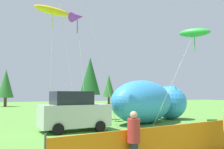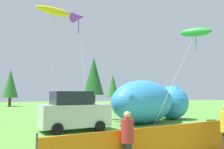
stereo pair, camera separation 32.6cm
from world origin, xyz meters
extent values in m
plane|color=#548C38|center=(0.00, 0.00, 0.00)|extent=(120.00, 120.00, 0.00)
cube|color=#B7BCC1|center=(-3.40, 3.59, 0.87)|extent=(4.01, 2.10, 1.24)
cube|color=#1E232D|center=(-3.60, 3.57, 1.87)|extent=(2.27, 1.80, 0.75)
cylinder|color=black|center=(-2.29, 4.55, 0.30)|extent=(0.61, 0.30, 0.59)
cylinder|color=black|center=(-2.13, 2.84, 0.30)|extent=(0.61, 0.30, 0.59)
cylinder|color=black|center=(-4.68, 4.33, 0.30)|extent=(0.61, 0.30, 0.59)
cylinder|color=black|center=(-4.52, 2.62, 0.30)|extent=(0.61, 0.30, 0.59)
cube|color=#267F33|center=(2.03, -1.40, 0.40)|extent=(0.68, 0.68, 0.03)
cube|color=#267F33|center=(2.11, -1.17, 0.64)|extent=(0.47, 0.21, 0.47)
cylinder|color=#A5A5AD|center=(2.15, -1.68, 0.20)|extent=(0.02, 0.02, 0.40)
cylinder|color=#A5A5AD|center=(1.74, -1.52, 0.20)|extent=(0.02, 0.02, 0.40)
cylinder|color=#A5A5AD|center=(2.31, -1.27, 0.20)|extent=(0.02, 0.02, 0.40)
cylinder|color=#A5A5AD|center=(1.90, -1.11, 0.20)|extent=(0.02, 0.02, 0.40)
ellipsoid|color=#338CD8|center=(2.03, 5.22, 1.53)|extent=(6.78, 5.34, 3.07)
ellipsoid|color=white|center=(2.03, 5.22, 0.84)|extent=(4.48, 3.72, 1.38)
sphere|color=#338CD8|center=(5.60, 6.89, 1.38)|extent=(2.76, 2.76, 2.76)
cone|color=#338CD8|center=(5.60, 7.58, 2.49)|extent=(0.77, 0.77, 0.83)
cone|color=#338CD8|center=(5.60, 6.20, 2.49)|extent=(0.77, 0.77, 0.83)
cube|color=orange|center=(-1.67, -3.63, 0.55)|extent=(9.13, 1.83, 1.10)
cylinder|color=#B72D2D|center=(-3.83, -4.27, 1.09)|extent=(0.35, 0.35, 0.64)
sphere|color=tan|center=(-3.83, -4.27, 1.52)|extent=(0.21, 0.21, 0.21)
cylinder|color=silver|center=(-1.81, 7.58, 4.05)|extent=(0.48, 1.28, 8.10)
cone|color=purple|center=(-2.04, 8.20, 8.10)|extent=(1.60, 1.30, 1.07)
cylinder|color=purple|center=(-2.04, 8.20, 7.40)|extent=(0.06, 0.06, 1.20)
cylinder|color=silver|center=(-2.63, 9.13, 5.56)|extent=(1.45, 1.48, 11.13)
cylinder|color=silver|center=(-1.88, 3.82, 4.82)|extent=(2.49, 0.16, 9.64)
cylinder|color=silver|center=(3.26, 3.20, 3.12)|extent=(2.73, 1.10, 6.25)
ellipsoid|color=green|center=(4.61, 2.66, 6.24)|extent=(1.65, 2.16, 0.78)
cylinder|color=green|center=(4.61, 2.66, 5.54)|extent=(0.06, 0.06, 1.20)
cylinder|color=silver|center=(-3.87, 8.85, 4.32)|extent=(0.20, 0.63, 8.65)
ellipsoid|color=yellow|center=(-3.78, 9.15, 8.64)|extent=(3.13, 1.51, 0.75)
cylinder|color=yellow|center=(-3.78, 9.15, 7.94)|extent=(0.06, 0.06, 1.20)
cylinder|color=brown|center=(5.95, 28.98, 0.97)|extent=(0.62, 0.62, 1.95)
cone|color=#1E5623|center=(5.95, 28.98, 5.07)|extent=(3.43, 3.43, 6.24)
cylinder|color=brown|center=(-6.89, 34.82, 0.74)|extent=(0.47, 0.47, 1.48)
cone|color=#2D6B2D|center=(-6.89, 34.82, 3.85)|extent=(2.60, 2.60, 4.73)
cylinder|color=brown|center=(13.31, 38.56, 0.74)|extent=(0.47, 0.47, 1.48)
cone|color=#2D6B2D|center=(13.31, 38.56, 3.84)|extent=(2.60, 2.60, 4.72)
camera|label=1|loc=(-7.12, -10.37, 2.10)|focal=40.00mm
camera|label=2|loc=(-6.82, -10.50, 2.10)|focal=40.00mm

